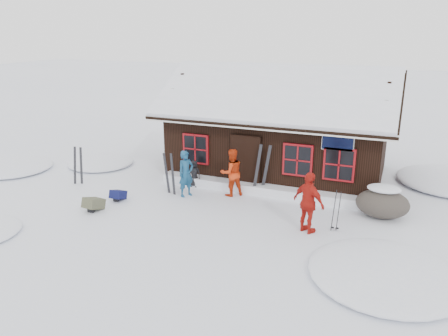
{
  "coord_description": "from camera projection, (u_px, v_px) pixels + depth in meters",
  "views": [
    {
      "loc": [
        5.92,
        -11.87,
        5.63
      ],
      "look_at": [
        0.73,
        0.78,
        1.3
      ],
      "focal_mm": 35.0,
      "sensor_mm": 36.0,
      "label": 1
    }
  ],
  "objects": [
    {
      "name": "skier_orange_right",
      "position": [
        309.0,
        203.0,
        12.46
      ],
      "size": [
        1.15,
        0.9,
        1.82
      ],
      "primitive_type": "imported",
      "rotation": [
        0.0,
        0.0,
        2.65
      ],
      "color": "#B01912",
      "rests_on": "ground"
    },
    {
      "name": "ski_pair_mid",
      "position": [
        170.0,
        174.0,
        15.52
      ],
      "size": [
        0.47,
        0.1,
        1.55
      ],
      "rotation": [
        0.0,
        0.0,
        -0.04
      ],
      "color": "black",
      "rests_on": "ground"
    },
    {
      "name": "ground",
      "position": [
        194.0,
        210.0,
        14.31
      ],
      "size": [
        120.0,
        120.0,
        0.0
      ],
      "primitive_type": "plane",
      "color": "white",
      "rests_on": "ground"
    },
    {
      "name": "ski_pair_right",
      "position": [
        261.0,
        170.0,
        15.41
      ],
      "size": [
        0.63,
        0.3,
        1.88
      ],
      "rotation": [
        0.0,
        0.0,
        0.39
      ],
      "color": "black",
      "rests_on": "ground"
    },
    {
      "name": "snow_mounds",
      "position": [
        260.0,
        198.0,
        15.35
      ],
      "size": [
        20.6,
        13.2,
        0.48
      ],
      "color": "white",
      "rests_on": "ground"
    },
    {
      "name": "ski_pair_left",
      "position": [
        78.0,
        166.0,
        16.52
      ],
      "size": [
        0.44,
        0.17,
        1.52
      ],
      "rotation": [
        0.0,
        0.0,
        0.28
      ],
      "color": "black",
      "rests_on": "ground"
    },
    {
      "name": "snow_drift",
      "position": [
        259.0,
        189.0,
        15.7
      ],
      "size": [
        7.6,
        0.6,
        0.35
      ],
      "primitive_type": "cube",
      "color": "white",
      "rests_on": "ground"
    },
    {
      "name": "skier_crouched",
      "position": [
        194.0,
        173.0,
        16.33
      ],
      "size": [
        0.52,
        0.36,
        1.01
      ],
      "primitive_type": "imported",
      "rotation": [
        0.0,
        0.0,
        0.09
      ],
      "color": "black",
      "rests_on": "ground"
    },
    {
      "name": "boulder",
      "position": [
        383.0,
        203.0,
        13.62
      ],
      "size": [
        1.63,
        1.22,
        0.95
      ],
      "color": "#48413A",
      "rests_on": "ground"
    },
    {
      "name": "backpack_olive",
      "position": [
        94.0,
        206.0,
        14.21
      ],
      "size": [
        0.53,
        0.66,
        0.34
      ],
      "primitive_type": "cube",
      "rotation": [
        0.0,
        0.0,
        -0.1
      ],
      "color": "#4A4B35",
      "rests_on": "ground"
    },
    {
      "name": "skier_teal",
      "position": [
        186.0,
        174.0,
        15.27
      ],
      "size": [
        0.64,
        0.72,
        1.66
      ],
      "primitive_type": "imported",
      "rotation": [
        0.0,
        0.0,
        1.07
      ],
      "color": "navy",
      "rests_on": "ground"
    },
    {
      "name": "mountain_hut",
      "position": [
        281.0,
        135.0,
        17.68
      ],
      "size": [
        8.9,
        6.09,
        4.42
      ],
      "color": "black",
      "rests_on": "ground"
    },
    {
      "name": "skier_orange_left",
      "position": [
        231.0,
        172.0,
        15.33
      ],
      "size": [
        1.04,
        1.04,
        1.7
      ],
      "primitive_type": "imported",
      "rotation": [
        0.0,
        0.0,
        3.9
      ],
      "color": "red",
      "rests_on": "ground"
    },
    {
      "name": "backpack_blue",
      "position": [
        118.0,
        196.0,
        15.07
      ],
      "size": [
        0.42,
        0.54,
        0.29
      ],
      "primitive_type": "cube",
      "rotation": [
        0.0,
        0.0,
        0.04
      ],
      "color": "#0F1343",
      "rests_on": "ground"
    },
    {
      "name": "ski_poles",
      "position": [
        336.0,
        211.0,
        12.66
      ],
      "size": [
        0.23,
        0.11,
        1.29
      ],
      "color": "black",
      "rests_on": "ground"
    }
  ]
}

